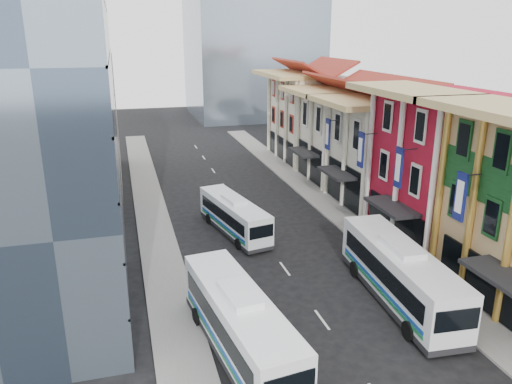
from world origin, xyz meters
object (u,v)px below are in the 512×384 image
object	(u,v)px
office_tower	(10,55)
bus_left_near	(240,322)
bus_left_far	(234,215)
bus_right	(400,273)

from	to	relation	value
office_tower	bus_left_near	size ratio (longest dim) A/B	2.54
bus_left_far	bus_right	xyz separation A→B (m)	(7.50, -13.84, 0.38)
office_tower	bus_right	bearing A→B (deg)	-24.37
bus_left_near	bus_right	world-z (taller)	bus_right
office_tower	bus_right	xyz separation A→B (m)	(22.50, -10.19, -13.02)
bus_left_near	bus_right	xyz separation A→B (m)	(11.00, 2.66, 0.09)
bus_left_near	bus_left_far	bearing A→B (deg)	70.63
bus_left_far	bus_right	world-z (taller)	bus_right
bus_left_far	bus_right	size ratio (longest dim) A/B	0.81
office_tower	bus_right	distance (m)	27.92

